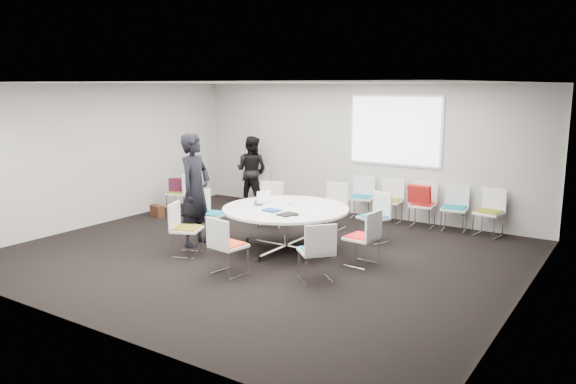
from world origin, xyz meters
The scene contains 31 objects.
room_shell centered at (0.09, 0.00, 1.40)m, with size 8.08×7.08×2.88m.
conference_table centered at (0.16, 0.39, 0.53)m, with size 2.14×2.14×0.73m.
projection_screen centered at (0.80, 3.46, 1.85)m, with size 1.90×0.03×1.35m, color white.
chair_ring_a centered at (1.63, 0.31, 0.28)m, with size 0.49×0.50×0.88m.
chair_ring_b centered at (1.21, 1.64, 0.28)m, with size 0.60×0.59×0.88m.
chair_ring_c centered at (0.14, 2.09, 0.28)m, with size 0.48×0.47×0.88m.
chair_ring_d centered at (-0.96, 1.52, 0.28)m, with size 0.60×0.59×0.88m.
chair_ring_e centered at (-1.35, 0.24, 0.28)m, with size 0.50×0.51×0.88m.
chair_ring_f centered at (-1.01, -0.80, 0.28)m, with size 0.59×0.60×0.88m.
chair_ring_g centered at (0.17, -1.17, 0.28)m, with size 0.52×0.50×0.88m.
chair_ring_h centered at (1.41, -0.71, 0.28)m, with size 0.64×0.64×0.88m.
chair_back_a centered at (0.25, 3.14, 0.28)m, with size 0.55×0.54×0.88m.
chair_back_b centered at (0.88, 3.15, 0.28)m, with size 0.49×0.48×0.88m.
chair_back_c centered at (1.57, 3.15, 0.28)m, with size 0.48×0.47×0.88m.
chair_back_d centered at (2.20, 3.17, 0.28)m, with size 0.51×0.50×0.88m.
chair_back_e centered at (2.84, 3.17, 0.28)m, with size 0.53×0.52×0.88m.
chair_spare_left centered at (-3.35, 1.46, 0.28)m, with size 0.57×0.58×0.88m.
chair_person_back centered at (-2.52, 3.17, 0.28)m, with size 0.46×0.45×0.88m.
person_main centered at (-1.32, -0.23, 0.98)m, with size 0.71×0.47×1.96m, color black.
person_back centered at (-2.52, 3.00, 0.81)m, with size 0.78×0.61×1.61m, color black.
laptop centered at (-0.36, 0.43, 0.74)m, with size 0.37×0.24×0.03m, color #333338.
laptop_lid centered at (-0.30, 0.40, 0.86)m, with size 0.30×0.02×0.22m, color silver.
notebook_black centered at (0.49, -0.05, 0.74)m, with size 0.22×0.30×0.02m, color black.
tablet_folio centered at (0.11, 0.04, 0.74)m, with size 0.26×0.20×0.03m, color navy.
papers_right centered at (0.68, 0.55, 0.73)m, with size 0.30×0.21×0.00m, color silver.
papers_front centered at (0.90, 0.25, 0.73)m, with size 0.30×0.21×0.00m, color silver.
cup centered at (0.12, 0.57, 0.78)m, with size 0.08×0.08×0.09m, color white.
phone centered at (0.59, -0.02, 0.73)m, with size 0.14×0.07×0.01m, color black.
maroon_bag centered at (-3.36, 1.46, 0.62)m, with size 0.40×0.14×0.28m, color #4C142A.
brown_bag centered at (-3.48, 0.91, 0.12)m, with size 0.36×0.16×0.24m, color #3B1E12.
red_jacket centered at (1.57, 2.92, 0.70)m, with size 0.44×0.10×0.35m, color #A71614.
Camera 1 is at (5.27, -7.32, 2.77)m, focal length 35.00 mm.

